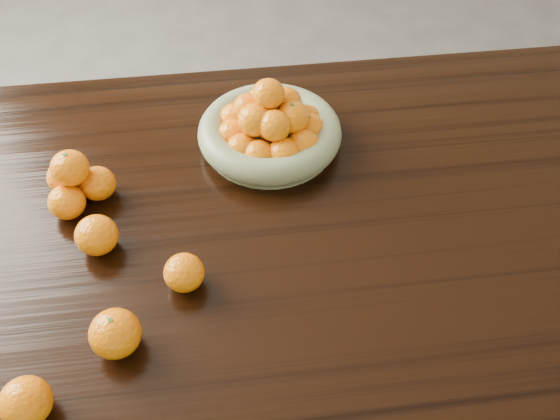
{
  "coord_description": "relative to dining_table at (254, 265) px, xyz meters",
  "views": [
    {
      "loc": [
        -0.04,
        -0.71,
        1.59
      ],
      "look_at": [
        0.05,
        -0.02,
        0.83
      ],
      "focal_mm": 40.0,
      "sensor_mm": 36.0,
      "label": 1
    }
  ],
  "objects": [
    {
      "name": "ground",
      "position": [
        0.0,
        0.0,
        -0.66
      ],
      "size": [
        5.0,
        5.0,
        0.0
      ],
      "primitive_type": "plane",
      "color": "#5A5755",
      "rests_on": "ground"
    },
    {
      "name": "dining_table",
      "position": [
        0.0,
        0.0,
        0.0
      ],
      "size": [
        2.0,
        1.0,
        0.75
      ],
      "color": "black",
      "rests_on": "ground"
    },
    {
      "name": "fruit_bowl",
      "position": [
        0.06,
        0.23,
        0.13
      ],
      "size": [
        0.28,
        0.28,
        0.15
      ],
      "rotation": [
        0.0,
        0.0,
        0.15
      ],
      "color": "gray",
      "rests_on": "dining_table"
    },
    {
      "name": "orange_pyramid",
      "position": [
        -0.31,
        0.13,
        0.13
      ],
      "size": [
        0.13,
        0.13,
        0.11
      ],
      "rotation": [
        0.0,
        0.0,
        -0.37
      ],
      "color": "orange",
      "rests_on": "dining_table"
    },
    {
      "name": "loose_orange_0",
      "position": [
        -0.22,
        -0.2,
        0.13
      ],
      "size": [
        0.08,
        0.08,
        0.07
      ],
      "primitive_type": "ellipsoid",
      "color": "orange",
      "rests_on": "dining_table"
    },
    {
      "name": "loose_orange_1",
      "position": [
        -0.34,
        -0.29,
        0.12
      ],
      "size": [
        0.07,
        0.07,
        0.07
      ],
      "primitive_type": "ellipsoid",
      "color": "orange",
      "rests_on": "dining_table"
    },
    {
      "name": "loose_orange_2",
      "position": [
        -0.12,
        -0.09,
        0.12
      ],
      "size": [
        0.07,
        0.07,
        0.06
      ],
      "primitive_type": "ellipsoid",
      "color": "orange",
      "rests_on": "dining_table"
    },
    {
      "name": "loose_orange_4",
      "position": [
        -0.26,
        0.0,
        0.12
      ],
      "size": [
        0.07,
        0.07,
        0.07
      ],
      "primitive_type": "ellipsoid",
      "color": "orange",
      "rests_on": "dining_table"
    }
  ]
}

